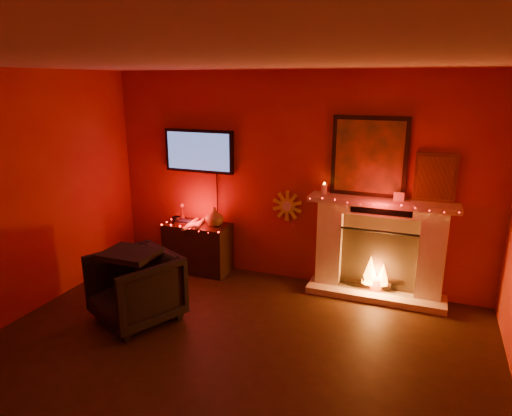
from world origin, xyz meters
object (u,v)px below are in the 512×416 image
Objects in this scene: sunburst_clock at (287,206)px; tv at (199,151)px; fireplace at (379,239)px; armchair at (135,288)px; console_table at (199,245)px.

tv is at bearing -178.76° from sunburst_clock.
armchair is at bearing -146.32° from fireplace.
fireplace is 2.58× the size of armchair.
console_table is (-1.20, -0.22, -0.63)m from sunburst_clock.
tv is 1.29m from console_table.
sunburst_clock is at bearing 175.63° from fireplace.
fireplace is 1.23m from sunburst_clock.
console_table is (-2.39, -0.13, -0.35)m from fireplace.
sunburst_clock reaches higher than console_table.
armchair is at bearing -125.47° from sunburst_clock.
console_table is at bearing -169.64° from sunburst_clock.
tv is 1.41m from sunburst_clock.
console_table is at bearing 116.33° from armchair.
fireplace reaches higher than tv.
tv reaches higher than sunburst_clock.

